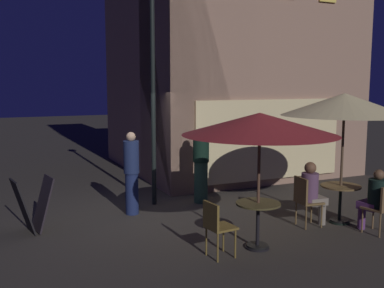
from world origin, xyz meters
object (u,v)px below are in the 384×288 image
at_px(street_lamp_near_corner, 153,57).
at_px(cafe_table_1, 258,215).
at_px(cafe_chair_1, 382,205).
at_px(cafe_chair_2, 216,224).
at_px(patio_umbrella_0, 344,105).
at_px(cafe_chair_0, 305,197).
at_px(menu_sandwich_board, 33,205).
at_px(patron_seated_0, 312,190).
at_px(patio_umbrella_1, 260,124).
at_px(patron_seated_1, 375,196).
at_px(cafe_table_0, 340,195).
at_px(patron_standing_2, 201,165).
at_px(patron_standing_3, 132,173).

bearing_deg(street_lamp_near_corner, cafe_table_1, -78.92).
xyz_separation_m(cafe_chair_1, cafe_chair_2, (-3.21, 0.26, -0.00)).
bearing_deg(patio_umbrella_0, cafe_chair_0, 174.44).
xyz_separation_m(menu_sandwich_board, patron_seated_0, (4.87, -1.80, 0.19)).
distance_m(patio_umbrella_1, cafe_chair_1, 2.85).
xyz_separation_m(patron_seated_0, patron_seated_1, (0.80, -0.77, -0.03)).
relative_size(street_lamp_near_corner, cafe_table_0, 6.31).
bearing_deg(cafe_chair_0, patron_standing_2, 119.18).
xyz_separation_m(cafe_table_1, cafe_chair_1, (2.40, -0.35, -0.01)).
bearing_deg(patron_standing_3, cafe_table_0, 137.84).
bearing_deg(cafe_chair_2, patron_seated_1, -7.98).
relative_size(street_lamp_near_corner, patio_umbrella_1, 1.92).
xyz_separation_m(patio_umbrella_1, patron_standing_3, (-1.32, 2.75, -1.18)).
distance_m(patron_seated_0, patron_standing_2, 2.69).
xyz_separation_m(patron_seated_1, patron_standing_3, (-3.69, 2.95, 0.20)).
bearing_deg(cafe_table_0, patron_seated_1, -77.95).
distance_m(cafe_table_0, patron_standing_2, 3.09).
distance_m(menu_sandwich_board, cafe_chair_1, 6.32).
bearing_deg(patron_seated_0, patron_seated_1, -38.58).
height_order(patio_umbrella_1, patron_standing_2, patio_umbrella_1).
xyz_separation_m(patio_umbrella_1, cafe_chair_0, (1.42, 0.59, -1.48)).
relative_size(cafe_chair_1, patron_seated_0, 0.73).
height_order(cafe_table_0, cafe_chair_2, cafe_chair_2).
distance_m(cafe_chair_2, patron_seated_1, 3.19).
distance_m(patio_umbrella_0, patron_standing_3, 4.42).
bearing_deg(cafe_chair_2, cafe_table_1, -0.00).
xyz_separation_m(cafe_chair_0, patron_seated_1, (0.95, -0.79, 0.10)).
distance_m(patio_umbrella_1, patron_standing_3, 3.27).
height_order(menu_sandwich_board, cafe_table_0, menu_sandwich_board).
bearing_deg(street_lamp_near_corner, patron_seated_0, -50.69).
relative_size(cafe_table_0, patron_seated_1, 0.65).
height_order(cafe_chair_2, patron_standing_2, patron_standing_2).
distance_m(street_lamp_near_corner, patio_umbrella_0, 4.10).
relative_size(cafe_chair_2, patron_seated_0, 0.72).
height_order(patio_umbrella_0, patio_umbrella_1, patio_umbrella_0).
distance_m(street_lamp_near_corner, cafe_table_1, 4.31).
height_order(menu_sandwich_board, cafe_chair_0, menu_sandwich_board).
relative_size(patron_seated_0, patron_seated_1, 1.06).
xyz_separation_m(street_lamp_near_corner, patron_standing_2, (1.02, -0.31, -2.42)).
distance_m(street_lamp_near_corner, cafe_chair_2, 4.34).
xyz_separation_m(cafe_chair_0, cafe_chair_2, (-2.24, -0.67, -0.02)).
xyz_separation_m(cafe_chair_2, patron_standing_3, (-0.51, 2.83, 0.32)).
distance_m(street_lamp_near_corner, patio_umbrella_1, 3.56).
distance_m(street_lamp_near_corner, patron_standing_3, 2.56).
relative_size(patio_umbrella_1, cafe_chair_0, 2.62).
xyz_separation_m(patio_umbrella_0, cafe_chair_2, (-3.03, -0.59, -1.75)).
height_order(patio_umbrella_1, cafe_chair_0, patio_umbrella_1).
bearing_deg(cafe_chair_1, patron_standing_3, 38.23).
relative_size(cafe_table_0, cafe_chair_2, 0.85).
height_order(menu_sandwich_board, patron_standing_2, patron_standing_2).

